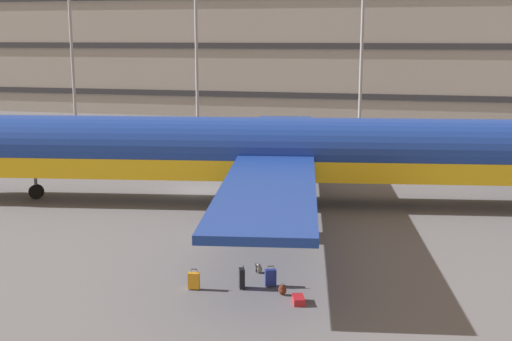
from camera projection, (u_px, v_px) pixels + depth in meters
The scene contains 12 objects.
ground_plane at pixel (201, 192), 43.37m from camera, with size 600.00×600.00×0.00m, color #5B5B60.
terminal_structure at pixel (313, 45), 89.46m from camera, with size 165.75×21.22×17.90m.
airliner at pixel (267, 152), 39.88m from camera, with size 43.56×35.46×11.03m.
light_mast_left at pixel (71, 28), 79.75m from camera, with size 1.80×0.50×18.96m.
light_mast_center_left at pixel (196, 14), 75.90m from camera, with size 1.80×0.50×21.83m.
light_mast_center_right at pixel (363, 9), 71.58m from camera, with size 1.80×0.50×22.59m.
suitcase_silver at pixel (194, 281), 26.56m from camera, with size 0.48×0.28×0.85m.
suitcase_scuffed at pixel (242, 278), 26.66m from camera, with size 0.33×0.44×0.95m.
suitcase_black at pixel (271, 277), 26.89m from camera, with size 0.51×0.39×0.91m.
suitcase_red at pixel (298, 300), 25.24m from camera, with size 0.62×0.84×0.27m.
backpack_orange at pixel (259, 268), 28.47m from camera, with size 0.36×0.39×0.48m.
backpack_laid_flat at pixel (282, 290), 26.02m from camera, with size 0.34×0.26×0.48m.
Camera 1 is at (13.09, -40.29, 10.05)m, focal length 46.17 mm.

